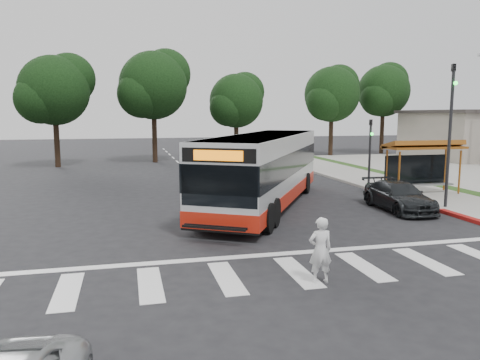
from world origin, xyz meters
name	(u,v)px	position (x,y,z in m)	size (l,w,h in m)	color
ground	(251,229)	(0.00, 0.00, 0.00)	(140.00, 140.00, 0.00)	black
sidewalk_east	(394,186)	(11.00, 8.00, 0.06)	(4.00, 40.00, 0.12)	gray
curb_east	(364,187)	(9.00, 8.00, 0.07)	(0.30, 40.00, 0.15)	#9E9991
crosswalk_ladder	(298,272)	(0.00, -5.00, 0.01)	(18.00, 2.60, 0.01)	silver
bus_shelter	(423,151)	(10.80, 5.10, 2.35)	(4.20, 1.60, 2.86)	brown
traffic_signal_ne_tall	(450,124)	(9.60, 1.49, 3.88)	(0.18, 0.37, 6.50)	black
traffic_signal_ne_short	(370,145)	(9.60, 8.49, 2.48)	(0.18, 0.37, 4.00)	black
tree_ne_a	(332,93)	(16.08, 28.06, 6.39)	(6.16, 5.74, 9.30)	black
tree_ne_b	(384,90)	(23.08, 30.06, 6.92)	(6.16, 5.74, 10.02)	black
tree_north_a	(154,84)	(-1.92, 26.07, 6.92)	(6.60, 6.15, 10.17)	black
tree_north_b	(237,100)	(6.07, 28.06, 5.66)	(5.72, 5.33, 8.43)	black
tree_north_c	(55,89)	(-9.92, 24.06, 6.29)	(6.16, 5.74, 9.30)	black
transit_bus	(264,171)	(1.77, 4.19, 1.68)	(2.81, 12.99, 3.36)	silver
pedestrian	(320,250)	(0.26, -5.90, 0.86)	(0.63, 0.41, 1.73)	white
dark_sedan	(399,196)	(7.39, 1.81, 0.65)	(1.81, 4.45, 1.29)	black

